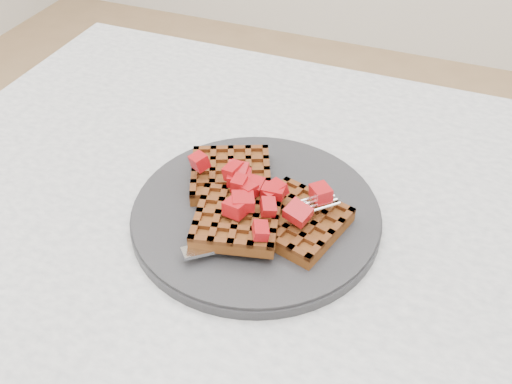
% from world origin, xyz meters
% --- Properties ---
extents(table, '(1.20, 0.80, 0.75)m').
position_xyz_m(table, '(0.00, 0.00, 0.64)').
color(table, silver).
rests_on(table, ground).
extents(plate, '(0.28, 0.28, 0.02)m').
position_xyz_m(plate, '(-0.15, 0.03, 0.76)').
color(plate, '#252528').
rests_on(plate, table).
extents(waffles, '(0.21, 0.19, 0.03)m').
position_xyz_m(waffles, '(-0.15, 0.03, 0.78)').
color(waffles, brown).
rests_on(waffles, plate).
extents(strawberry_pile, '(0.15, 0.15, 0.02)m').
position_xyz_m(strawberry_pile, '(-0.15, 0.03, 0.80)').
color(strawberry_pile, '#8D0007').
rests_on(strawberry_pile, waffles).
extents(fork, '(0.15, 0.14, 0.02)m').
position_xyz_m(fork, '(-0.11, -0.00, 0.77)').
color(fork, silver).
rests_on(fork, plate).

